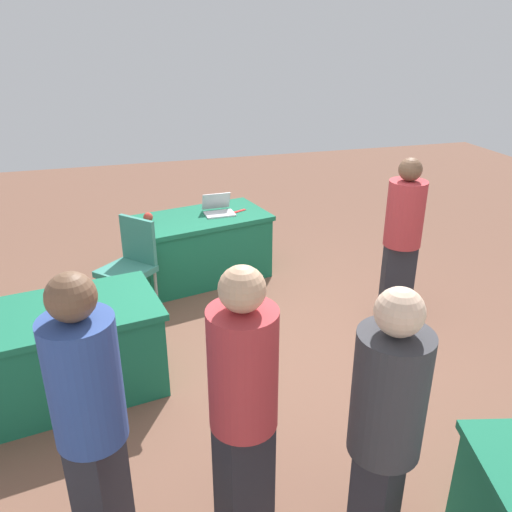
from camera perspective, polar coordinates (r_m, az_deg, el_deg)
ground_plane at (r=4.72m, az=1.64°, el=-10.09°), size 14.40×14.40×0.00m
table_foreground at (r=5.88m, az=-5.98°, el=0.96°), size 1.59×1.08×0.72m
table_mid_right at (r=4.29m, az=-21.22°, el=-9.93°), size 1.74×1.06×0.72m
chair_near_front at (r=5.21m, az=-13.41°, el=-0.59°), size 0.62×0.62×0.95m
person_presenter at (r=2.64m, az=13.76°, el=-17.67°), size 0.48×0.48×1.64m
person_attendee_standing at (r=2.69m, az=-1.37°, el=-15.58°), size 0.44×0.44×1.67m
person_attendee_browsing at (r=5.01m, az=15.57°, el=2.34°), size 0.42×0.42×1.58m
person_organiser at (r=2.71m, az=-17.50°, el=-16.14°), size 0.46×0.46×1.69m
laptop_silver at (r=5.82m, az=-4.07°, el=5.00°), size 0.33×0.30×0.21m
yarn_ball at (r=5.66m, az=-11.58°, el=4.14°), size 0.10×0.10×0.10m
scissors_red at (r=5.87m, az=-1.84°, el=4.87°), size 0.18×0.11×0.01m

